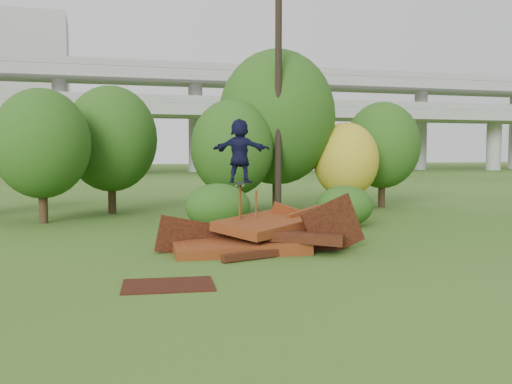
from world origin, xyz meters
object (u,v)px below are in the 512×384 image
object	(u,v)px
flat_plate	(168,285)
utility_pole	(278,96)
skater	(240,151)
scrap_pile	(259,237)

from	to	relation	value
flat_plate	utility_pole	xyz separation A→B (m)	(6.00, 10.83, 5.03)
flat_plate	utility_pole	distance (m)	13.36
flat_plate	utility_pole	world-z (taller)	utility_pole
skater	scrap_pile	bearing A→B (deg)	166.96
skater	utility_pole	size ratio (longest dim) A/B	0.18
skater	utility_pole	xyz separation A→B (m)	(3.44, 6.92, 2.26)
scrap_pile	flat_plate	xyz separation A→B (m)	(-2.99, -3.51, -0.36)
skater	flat_plate	xyz separation A→B (m)	(-2.55, -3.91, -2.76)
scrap_pile	flat_plate	distance (m)	4.63
skater	flat_plate	bearing A→B (deg)	86.25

